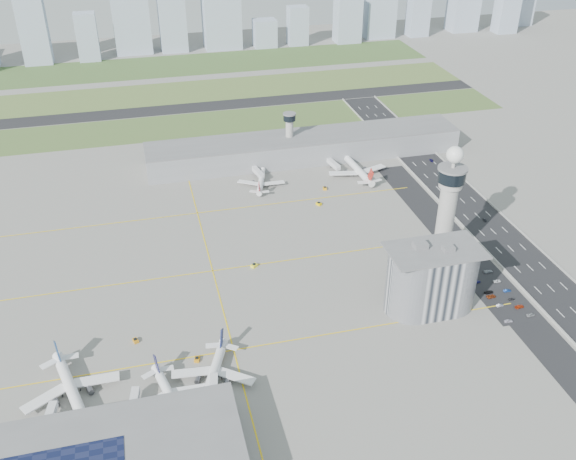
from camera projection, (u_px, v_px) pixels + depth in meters
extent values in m
plane|color=gray|center=(306.00, 294.00, 302.55)|extent=(1000.00, 1000.00, 0.00)
cube|color=#4B6931|center=(201.00, 124.00, 484.94)|extent=(480.00, 50.00, 0.08)
cube|color=#576F34|center=(189.00, 92.00, 547.14)|extent=(480.00, 60.00, 0.08)
cube|color=#415E2C|center=(180.00, 65.00, 613.49)|extent=(480.00, 70.00, 0.08)
cube|color=black|center=(195.00, 107.00, 515.62)|extent=(480.00, 22.00, 0.10)
cube|color=black|center=(523.00, 261.00, 326.58)|extent=(28.00, 500.00, 0.10)
cube|color=#9E9E99|center=(499.00, 264.00, 323.37)|extent=(0.60, 500.00, 1.20)
cube|color=#9E9E99|center=(548.00, 256.00, 329.23)|extent=(0.60, 500.00, 1.20)
cube|color=black|center=(489.00, 279.00, 313.06)|extent=(18.00, 260.00, 0.08)
cube|color=black|center=(498.00, 294.00, 302.69)|extent=(20.00, 44.00, 0.10)
cube|color=yellow|center=(234.00, 350.00, 269.30)|extent=(260.00, 0.60, 0.01)
cube|color=yellow|center=(213.00, 271.00, 319.06)|extent=(260.00, 0.60, 0.01)
cube|color=yellow|center=(197.00, 213.00, 368.82)|extent=(260.00, 0.60, 0.01)
cube|color=yellow|center=(213.00, 271.00, 319.06)|extent=(0.60, 260.00, 0.01)
cylinder|color=#ADAAA5|center=(445.00, 223.00, 311.81)|extent=(8.40, 8.40, 48.00)
cylinder|color=#ADAAA5|center=(451.00, 183.00, 300.41)|extent=(11.00, 11.00, 4.00)
cylinder|color=black|center=(452.00, 175.00, 298.34)|extent=(13.00, 13.00, 6.00)
cylinder|color=slate|center=(453.00, 169.00, 296.53)|extent=(14.00, 14.00, 1.00)
cylinder|color=#ADAAA5|center=(454.00, 164.00, 295.23)|extent=(1.60, 1.60, 5.00)
sphere|color=white|center=(455.00, 155.00, 292.90)|extent=(8.00, 8.00, 8.00)
cylinder|color=#ADAAA5|center=(289.00, 139.00, 425.97)|extent=(5.00, 5.00, 28.00)
cylinder|color=black|center=(289.00, 117.00, 418.20)|extent=(8.00, 8.00, 4.00)
cylinder|color=slate|center=(289.00, 114.00, 416.90)|extent=(8.60, 8.60, 0.80)
cube|color=#B2B2B7|center=(431.00, 279.00, 287.41)|extent=(18.00, 24.00, 30.00)
cylinder|color=#B2B2B7|center=(413.00, 282.00, 285.53)|extent=(24.00, 24.00, 30.00)
cylinder|color=#B2B2B7|center=(450.00, 276.00, 289.29)|extent=(24.00, 24.00, 30.00)
cube|color=slate|center=(435.00, 250.00, 279.43)|extent=(42.00, 24.00, 0.80)
cube|color=slate|center=(420.00, 245.00, 279.84)|extent=(6.00, 5.00, 3.00)
cube|color=slate|center=(448.00, 249.00, 278.15)|extent=(5.00, 4.00, 2.40)
cube|color=gray|center=(305.00, 147.00, 429.77)|extent=(210.00, 32.00, 15.00)
cube|color=slate|center=(305.00, 137.00, 425.68)|extent=(210.00, 32.00, 0.80)
cube|color=slate|center=(115.00, 450.00, 209.71)|extent=(84.00, 42.00, 0.80)
imported|color=#BAB6C7|center=(508.00, 321.00, 284.76)|extent=(3.94, 1.94, 1.29)
imported|color=#9093A4|center=(500.00, 305.00, 294.47)|extent=(3.80, 1.70, 1.21)
imported|color=maroon|center=(491.00, 296.00, 300.19)|extent=(4.72, 2.46, 1.27)
imported|color=black|center=(489.00, 292.00, 303.02)|extent=(4.54, 2.06, 1.29)
imported|color=navy|center=(477.00, 282.00, 310.12)|extent=(3.79, 2.02, 1.23)
imported|color=white|center=(474.00, 277.00, 313.59)|extent=(3.49, 1.68, 1.10)
imported|color=#939599|center=(531.00, 315.00, 288.48)|extent=(4.17, 2.23, 1.11)
imported|color=#B3300F|center=(519.00, 307.00, 293.55)|extent=(4.69, 2.36, 1.31)
imported|color=#2A2A2E|center=(512.00, 299.00, 298.62)|extent=(3.27, 1.40, 1.10)
imported|color=navy|center=(507.00, 291.00, 304.09)|extent=(3.68, 1.31, 1.21)
imported|color=white|center=(497.00, 281.00, 310.76)|extent=(4.03, 2.02, 1.10)
imported|color=#9299A1|center=(488.00, 271.00, 317.58)|extent=(4.51, 1.84, 1.31)
imported|color=black|center=(485.00, 220.00, 361.07)|extent=(1.68, 3.48, 1.10)
imported|color=#16114C|center=(432.00, 160.00, 428.69)|extent=(2.28, 4.16, 1.11)
imported|color=gray|center=(382.00, 128.00, 476.38)|extent=(1.97, 3.77, 1.22)
cube|color=#9EADC1|center=(33.00, 28.00, 601.86)|extent=(25.49, 20.39, 66.89)
cube|color=#9EADC1|center=(87.00, 37.00, 615.93)|extent=(20.04, 16.03, 45.20)
cube|color=#9EADC1|center=(131.00, 21.00, 636.58)|extent=(35.76, 28.61, 61.22)
cube|color=#9EADC1|center=(171.00, 9.00, 634.79)|extent=(26.33, 21.06, 83.39)
cube|color=#9EADC1|center=(221.00, 17.00, 651.33)|extent=(36.96, 29.57, 62.11)
cube|color=#9EADC1|center=(265.00, 33.00, 662.06)|extent=(23.01, 18.41, 27.75)
cube|color=#9EADC1|center=(298.00, 26.00, 666.19)|extent=(20.22, 16.18, 38.97)
cube|color=#9EADC1|center=(348.00, 19.00, 673.71)|extent=(26.14, 20.92, 46.89)
cube|color=#9EADC1|center=(419.00, 3.00, 689.55)|extent=(21.59, 17.28, 68.75)
cube|color=#9EADC1|center=(464.00, 1.00, 710.69)|extent=(30.25, 24.20, 63.40)
cube|color=#9EADC1|center=(522.00, 6.00, 739.47)|extent=(22.64, 18.11, 41.06)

